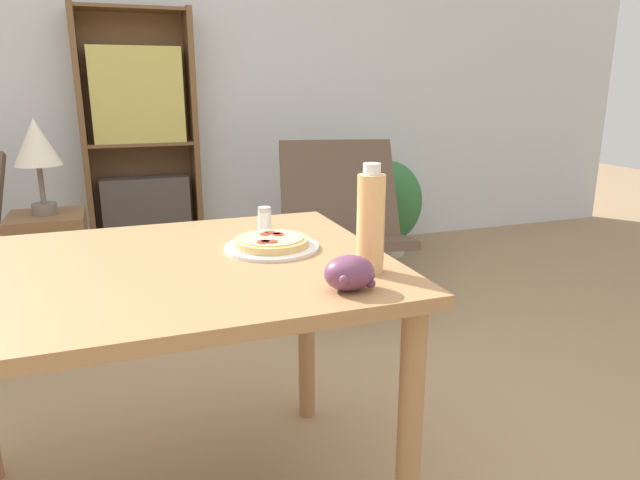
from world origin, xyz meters
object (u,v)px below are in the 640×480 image
at_px(grape_bunch, 350,273).
at_px(salt_shaker, 265,219).
at_px(bookshelf, 142,154).
at_px(potted_plant_floor, 387,206).
at_px(lounge_chair_far, 343,249).
at_px(side_table, 53,276).
at_px(pizza_on_plate, 272,244).
at_px(drink_bottle, 371,222).
at_px(table_lamp, 36,147).

height_order(grape_bunch, salt_shaker, grape_bunch).
bearing_deg(salt_shaker, grape_bunch, -85.52).
bearing_deg(bookshelf, potted_plant_floor, -9.32).
bearing_deg(grape_bunch, lounge_chair_far, 68.07).
bearing_deg(side_table, potted_plant_floor, 18.17).
xyz_separation_m(salt_shaker, lounge_chair_far, (0.78, 1.25, -0.52)).
distance_m(pizza_on_plate, side_table, 1.68).
xyz_separation_m(pizza_on_plate, drink_bottle, (0.17, -0.27, 0.11)).
relative_size(grape_bunch, potted_plant_floor, 0.17).
distance_m(grape_bunch, side_table, 2.04).
height_order(bookshelf, potted_plant_floor, bookshelf).
relative_size(lounge_chair_far, bookshelf, 0.54).
height_order(grape_bunch, potted_plant_floor, grape_bunch).
bearing_deg(table_lamp, side_table, 0.00).
bearing_deg(salt_shaker, lounge_chair_far, 58.18).
relative_size(pizza_on_plate, grape_bunch, 2.25).
height_order(lounge_chair_far, table_lamp, table_lamp).
distance_m(pizza_on_plate, bookshelf, 2.43).
distance_m(pizza_on_plate, lounge_chair_far, 1.73).
bearing_deg(potted_plant_floor, pizza_on_plate, -123.81).
height_order(drink_bottle, table_lamp, table_lamp).
height_order(grape_bunch, bookshelf, bookshelf).
height_order(grape_bunch, side_table, grape_bunch).
bearing_deg(pizza_on_plate, grape_bunch, -78.26).
distance_m(grape_bunch, potted_plant_floor, 2.90).
xyz_separation_m(side_table, potted_plant_floor, (2.15, 0.71, 0.05)).
xyz_separation_m(lounge_chair_far, side_table, (-1.52, -0.00, 0.02)).
bearing_deg(grape_bunch, salt_shaker, 94.48).
bearing_deg(table_lamp, potted_plant_floor, 18.17).
height_order(pizza_on_plate, side_table, pizza_on_plate).
xyz_separation_m(salt_shaker, potted_plant_floor, (1.41, 1.95, -0.45)).
distance_m(drink_bottle, salt_shaker, 0.49).
xyz_separation_m(pizza_on_plate, salt_shaker, (0.03, 0.20, 0.02)).
height_order(pizza_on_plate, drink_bottle, drink_bottle).
relative_size(bookshelf, potted_plant_floor, 2.45).
xyz_separation_m(salt_shaker, table_lamp, (-0.74, 1.25, 0.12)).
bearing_deg(drink_bottle, table_lamp, 117.20).
distance_m(grape_bunch, salt_shaker, 0.57).
xyz_separation_m(drink_bottle, bookshelf, (-0.38, 2.69, -0.13)).
bearing_deg(pizza_on_plate, table_lamp, 116.18).
xyz_separation_m(pizza_on_plate, bookshelf, (-0.21, 2.42, -0.02)).
height_order(pizza_on_plate, lounge_chair_far, lounge_chair_far).
xyz_separation_m(grape_bunch, lounge_chair_far, (0.73, 1.82, -0.52)).
relative_size(grape_bunch, side_table, 0.19).
bearing_deg(grape_bunch, pizza_on_plate, 101.74).
bearing_deg(bookshelf, side_table, -117.37).
bearing_deg(lounge_chair_far, drink_bottle, -96.26).
bearing_deg(potted_plant_floor, table_lamp, -161.83).
distance_m(lounge_chair_far, bookshelf, 1.48).
bearing_deg(grape_bunch, bookshelf, 95.77).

